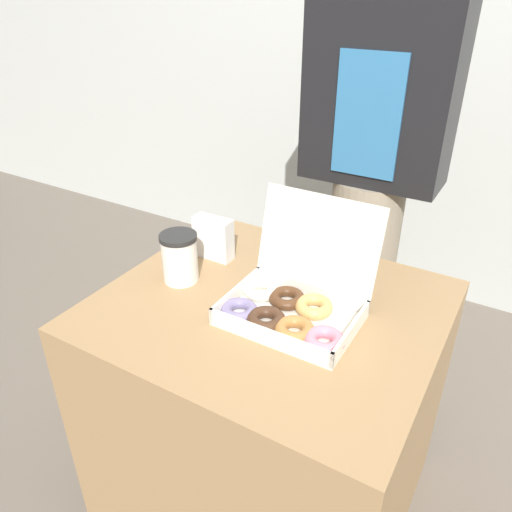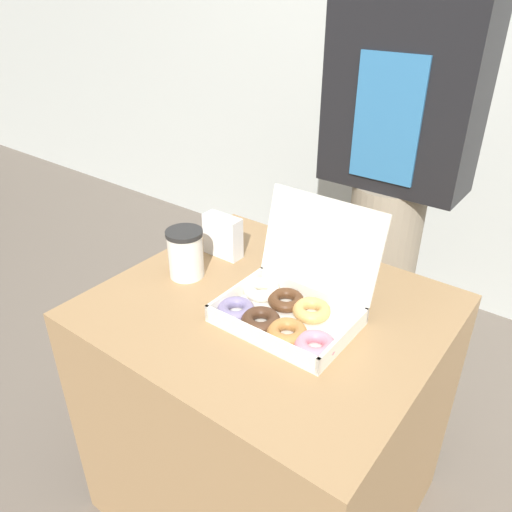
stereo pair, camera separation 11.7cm
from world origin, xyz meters
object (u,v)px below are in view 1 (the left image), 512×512
at_px(donut_box, 291,303).
at_px(napkin_holder, 213,238).
at_px(person_customer, 373,162).
at_px(coffee_cup, 180,257).

distance_m(donut_box, napkin_holder, 0.35).
bearing_deg(person_customer, coffee_cup, -113.45).
xyz_separation_m(coffee_cup, person_customer, (0.28, 0.65, 0.12)).
bearing_deg(donut_box, person_customer, 93.67).
bearing_deg(person_customer, donut_box, -86.33).
bearing_deg(donut_box, coffee_cup, -179.50).
bearing_deg(donut_box, napkin_holder, 155.99).
xyz_separation_m(donut_box, napkin_holder, (-0.32, 0.14, 0.02)).
bearing_deg(napkin_holder, coffee_cup, -92.03).
height_order(napkin_holder, person_customer, person_customer).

